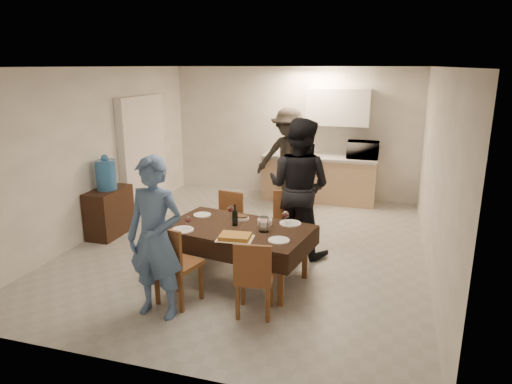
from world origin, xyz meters
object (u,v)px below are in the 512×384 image
Objects in this scene: dining_table at (238,229)px; person_far at (299,187)px; microwave at (363,150)px; savoury_tart at (235,237)px; person_near at (155,238)px; water_jug at (106,175)px; wine_bottle at (235,215)px; water_pitcher at (264,224)px; person_kitchen at (289,157)px; console at (109,212)px.

dining_table is 0.99× the size of person_far.
microwave reaches higher than dining_table.
person_far is at bearing 75.62° from microwave.
microwave is at bearing 74.54° from savoury_tart.
person_near is 0.90× the size of person_far.
wine_bottle is (2.41, -0.85, -0.15)m from water_jug.
person_near reaches higher than microwave.
person_kitchen is (-0.45, 3.35, 0.15)m from water_pitcher.
console is 1.38× the size of microwave.
savoury_tart is at bearing -127.15° from water_pitcher.
water_pitcher is 1.13m from person_far.
person_kitchen reaches higher than console.
person_far is 1.04× the size of person_kitchen.
person_kitchen is (0.45, 4.35, 0.06)m from person_near.
person_near is (-0.90, -1.00, 0.09)m from water_pitcher.
wine_bottle reaches higher than dining_table.
console is at bearing 161.31° from water_pitcher.
console is 0.42× the size of person_far.
console is at bearing -134.49° from person_kitchen.
microwave is 0.30× the size of person_far.
person_kitchen is (-0.10, 3.30, 0.27)m from dining_table.
savoury_tart is at bearing -70.77° from wine_bottle.
water_jug reaches higher than water_pitcher.
microwave is 2.79m from person_far.
water_pitcher is 0.09× the size of person_far.
person_far is (0.60, 1.00, 0.14)m from wine_bottle.
microwave reaches higher than water_jug.
person_far is at bearing 79.70° from water_pitcher.
microwave is 1.42m from person_kitchen.
microwave reaches higher than water_pitcher.
wine_bottle is 1.17m from person_far.
console is 0.61m from water_jug.
person_far reaches higher than savoury_tart.
water_jug reaches higher than savoury_tart.
person_far is at bearing 2.86° from water_jug.
person_far is at bearing 64.48° from person_near.
person_near is at bearing -114.44° from wine_bottle.
wine_bottle reaches higher than console.
water_pitcher reaches higher than dining_table.
person_kitchen reaches higher than microwave.
water_jug is 3.01m from person_far.
microwave reaches higher than savoury_tart.
water_jug is at bearing 17.07° from person_far.
water_jug is 4.67m from microwave.
person_near reaches higher than savoury_tart.
water_pitcher is 0.44× the size of savoury_tart.
water_jug is 0.27× the size of person_near.
wine_bottle is 0.48× the size of microwave.
console is 1.75× the size of water_jug.
dining_table is 4.13× the size of water_jug.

